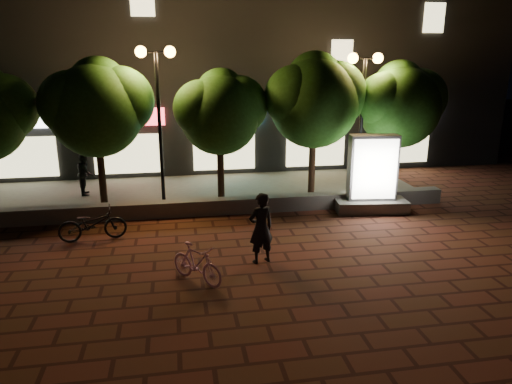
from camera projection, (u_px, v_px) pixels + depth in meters
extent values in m
plane|color=#53231A|center=(223.00, 266.00, 11.53)|extent=(80.00, 80.00, 0.00)
cube|color=slate|center=(210.00, 207.00, 15.24)|extent=(16.00, 0.45, 0.50)
cube|color=slate|center=(205.00, 192.00, 17.67)|extent=(16.00, 5.00, 0.08)
cube|color=black|center=(193.00, 55.00, 22.43)|extent=(28.00, 8.00, 10.00)
cube|color=silver|center=(17.00, 119.00, 18.12)|extent=(3.20, 0.12, 0.70)
cube|color=beige|center=(22.00, 157.00, 18.53)|extent=(2.60, 0.10, 1.60)
cube|color=red|center=(124.00, 117.00, 18.77)|extent=(3.20, 0.12, 0.70)
cube|color=beige|center=(127.00, 154.00, 19.19)|extent=(2.60, 0.10, 1.60)
cube|color=#57FFFB|center=(224.00, 115.00, 19.42)|extent=(3.20, 0.12, 0.70)
cube|color=beige|center=(224.00, 151.00, 19.84)|extent=(2.60, 0.10, 1.60)
cube|color=orange|center=(317.00, 113.00, 20.08)|extent=(3.20, 0.12, 0.70)
cube|color=beige|center=(315.00, 148.00, 20.50)|extent=(2.60, 0.10, 1.60)
cube|color=white|center=(404.00, 111.00, 20.73)|extent=(3.20, 0.12, 0.70)
cube|color=beige|center=(401.00, 145.00, 21.15)|extent=(2.60, 0.10, 1.60)
cube|color=beige|center=(342.00, 55.00, 19.57)|extent=(0.90, 0.10, 1.20)
cube|color=beige|center=(434.00, 18.00, 19.81)|extent=(0.90, 0.10, 1.20)
sphere|color=#215519|center=(4.00, 107.00, 14.85)|extent=(2.10, 2.10, 2.10)
cylinder|color=black|center=(102.00, 171.00, 15.71)|extent=(0.24, 0.24, 2.34)
sphere|color=#215519|center=(96.00, 111.00, 15.16)|extent=(3.00, 3.00, 3.00)
sphere|color=#215519|center=(120.00, 101.00, 15.39)|extent=(2.25, 2.25, 2.25)
sphere|color=#215519|center=(72.00, 104.00, 14.84)|extent=(2.10, 2.10, 2.10)
sphere|color=#215519|center=(99.00, 87.00, 15.30)|extent=(1.95, 1.95, 1.95)
cylinder|color=black|center=(221.00, 168.00, 16.39)|extent=(0.24, 0.24, 2.21)
sphere|color=#215519|center=(220.00, 115.00, 15.87)|extent=(2.70, 2.70, 2.70)
sphere|color=#215519|center=(238.00, 105.00, 16.09)|extent=(2.03, 2.03, 2.02)
sphere|color=#215519|center=(202.00, 109.00, 15.56)|extent=(1.89, 1.89, 1.89)
sphere|color=#215519|center=(221.00, 94.00, 16.03)|extent=(1.76, 1.76, 1.76)
cylinder|color=black|center=(312.00, 162.00, 16.90)|extent=(0.24, 0.24, 2.43)
sphere|color=#215519|center=(314.00, 104.00, 16.32)|extent=(3.10, 3.10, 3.10)
sphere|color=#215519|center=(334.00, 94.00, 16.55)|extent=(2.33, 2.33, 2.33)
sphere|color=#215519|center=(296.00, 97.00, 15.99)|extent=(2.17, 2.17, 2.17)
sphere|color=#215519|center=(315.00, 80.00, 16.45)|extent=(2.01, 2.02, 2.02)
cylinder|color=black|center=(395.00, 160.00, 17.44)|extent=(0.24, 0.24, 2.29)
sphere|color=#215519|center=(400.00, 107.00, 16.90)|extent=(2.90, 2.90, 2.90)
sphere|color=#215519|center=(416.00, 98.00, 17.12)|extent=(2.18, 2.17, 2.17)
sphere|color=#215519|center=(385.00, 101.00, 16.58)|extent=(2.03, 2.03, 2.03)
sphere|color=#215519|center=(399.00, 86.00, 17.04)|extent=(1.89, 1.88, 1.88)
cylinder|color=black|center=(160.00, 131.00, 15.48)|extent=(0.12, 0.12, 5.00)
cylinder|color=black|center=(155.00, 52.00, 14.78)|extent=(0.90, 0.08, 0.08)
sphere|color=#FEAF3F|center=(141.00, 52.00, 14.71)|extent=(0.36, 0.36, 0.36)
sphere|color=#FEAF3F|center=(170.00, 52.00, 14.86)|extent=(0.36, 0.36, 0.36)
cylinder|color=black|center=(361.00, 128.00, 16.65)|extent=(0.12, 0.12, 4.80)
cylinder|color=black|center=(365.00, 58.00, 15.99)|extent=(0.90, 0.08, 0.08)
sphere|color=#FEAF3F|center=(353.00, 58.00, 15.91)|extent=(0.36, 0.36, 0.36)
sphere|color=#FEAF3F|center=(378.00, 58.00, 16.06)|extent=(0.36, 0.36, 0.36)
cube|color=slate|center=(370.00, 204.00, 15.65)|extent=(2.46, 1.44, 0.39)
cube|color=#4C4C51|center=(373.00, 167.00, 15.29)|extent=(1.61, 0.72, 2.14)
cube|color=white|center=(375.00, 170.00, 15.02)|extent=(1.41, 0.21, 1.95)
cube|color=white|center=(370.00, 166.00, 15.57)|extent=(1.41, 0.21, 1.95)
imported|color=#D68EB7|center=(197.00, 263.00, 10.60)|extent=(1.33, 1.41, 0.91)
imported|color=black|center=(261.00, 228.00, 11.50)|extent=(0.76, 0.61, 1.80)
imported|color=black|center=(92.00, 224.00, 13.02)|extent=(1.89, 0.87, 0.96)
imported|color=black|center=(86.00, 174.00, 17.02)|extent=(0.67, 0.82, 1.55)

